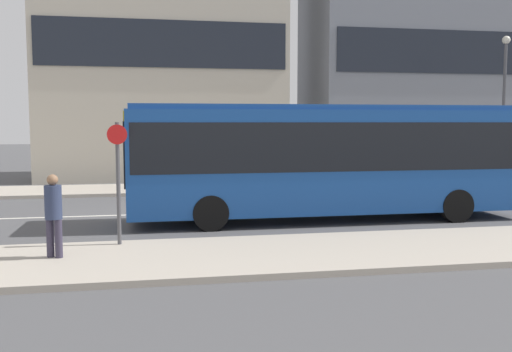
% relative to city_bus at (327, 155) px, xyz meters
% --- Properties ---
extents(ground_plane, '(120.00, 120.00, 0.00)m').
position_rel_city_bus_xyz_m(ground_plane, '(-5.13, 1.96, -1.93)').
color(ground_plane, '#4F4F51').
extents(sidewalk_near, '(44.00, 3.50, 0.13)m').
position_rel_city_bus_xyz_m(sidewalk_near, '(-5.13, -4.29, -1.86)').
color(sidewalk_near, '#B2A899').
rests_on(sidewalk_near, ground_plane).
extents(sidewalk_far, '(44.00, 3.50, 0.13)m').
position_rel_city_bus_xyz_m(sidewalk_far, '(-5.13, 8.21, -1.86)').
color(sidewalk_far, '#B2A899').
rests_on(sidewalk_far, ground_plane).
extents(lane_centerline, '(41.80, 0.16, 0.01)m').
position_rel_city_bus_xyz_m(lane_centerline, '(-5.13, 1.96, -1.92)').
color(lane_centerline, silver).
rests_on(lane_centerline, ground_plane).
extents(city_bus, '(11.49, 2.46, 3.36)m').
position_rel_city_bus_xyz_m(city_bus, '(0.00, 0.00, 0.00)').
color(city_bus, '#194793').
rests_on(city_bus, ground_plane).
extents(parked_car_0, '(4.16, 1.70, 1.35)m').
position_rel_city_bus_xyz_m(parked_car_0, '(6.55, 5.47, -1.29)').
color(parked_car_0, '#4C5156').
rests_on(parked_car_0, ground_plane).
extents(pedestrian_near_stop, '(0.34, 0.34, 1.70)m').
position_rel_city_bus_xyz_m(pedestrian_near_stop, '(-7.04, -3.98, -0.83)').
color(pedestrian_near_stop, '#383347').
rests_on(pedestrian_near_stop, sidewalk_near).
extents(bus_stop_sign, '(0.44, 0.12, 2.74)m').
position_rel_city_bus_xyz_m(bus_stop_sign, '(-5.81, -2.95, -0.20)').
color(bus_stop_sign, '#4C4C51').
rests_on(bus_stop_sign, sidewalk_near).
extents(street_lamp, '(0.36, 0.36, 6.58)m').
position_rel_city_bus_xyz_m(street_lamp, '(10.73, 7.45, 2.24)').
color(street_lamp, '#4C4C51').
rests_on(street_lamp, sidewalk_far).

